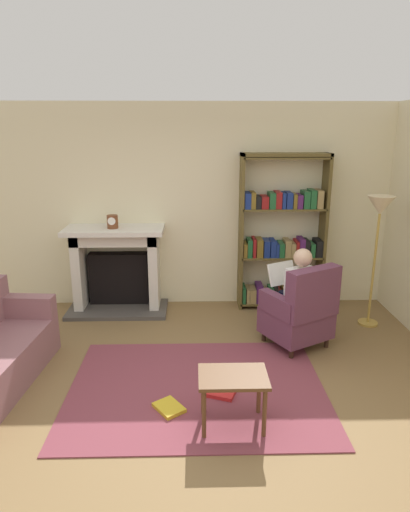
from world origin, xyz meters
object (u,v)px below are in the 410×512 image
Objects in this scene: armchair_reading at (301,311)px; side_table at (233,383)px; floor_lamp at (379,217)px; fireplace at (117,266)px; seated_reader at (294,292)px; bookshelf at (282,238)px; mantel_clock at (112,222)px.

armchair_reading is 1.62m from side_table.
floor_lamp reaches higher than side_table.
floor_lamp is (1.01, 0.57, 0.94)m from armchair_reading.
fireplace is 3.35m from floor_lamp.
floor_lamp is (1.87, 1.94, 0.97)m from side_table.
bookshelf is at bearing -121.45° from seated_reader.
mantel_clock is 2.58m from armchair_reading.
seated_reader is 2.04× the size of side_table.
bookshelf is 1.32m from armchair_reading.
seated_reader is 1.38m from floor_lamp.
bookshelf is 1.16m from seated_reader.
armchair_reading is at bearing -89.79° from bookshelf.
armchair_reading is (2.21, -1.07, -0.80)m from mantel_clock.
fireplace is 0.63× the size of bookshelf.
bookshelf is 1.26m from floor_lamp.
mantel_clock is 0.10× the size of floor_lamp.
armchair_reading is (0.00, -1.21, -0.54)m from bookshelf.
floor_lamp is at bearing 175.01° from seated_reader.
armchair_reading is at bearing -150.44° from floor_lamp.
fireplace reaches higher than armchair_reading.
seated_reader is at bearing -156.24° from floor_lamp.
bookshelf is 1.28× the size of floor_lamp.
armchair_reading is at bearing 90.00° from seated_reader.
seated_reader is 0.70× the size of floor_lamp.
side_table is at bearing -108.48° from bookshelf.
floor_lamp reaches higher than armchair_reading.
seated_reader is at bearing -26.46° from fireplace.
armchair_reading is 1.49m from floor_lamp.
mantel_clock is at bearing -54.61° from armchair_reading.
mantel_clock is at bearing -52.96° from seated_reader.
mantel_clock is 2.91m from side_table.
fireplace is 2.88m from side_table.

